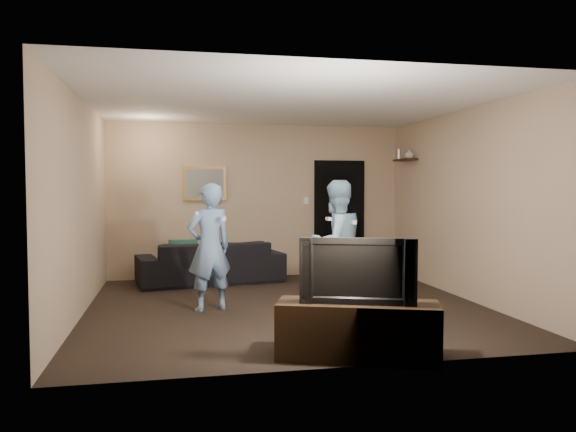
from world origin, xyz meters
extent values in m
plane|color=black|center=(0.00, 0.00, 0.00)|extent=(5.00, 5.00, 0.00)
cube|color=silver|center=(0.00, 0.00, 2.60)|extent=(5.00, 5.00, 0.04)
cube|color=tan|center=(0.00, 2.50, 1.30)|extent=(5.00, 0.04, 2.60)
cube|color=tan|center=(0.00, -2.50, 1.30)|extent=(5.00, 0.04, 2.60)
cube|color=tan|center=(-2.50, 0.00, 1.30)|extent=(0.04, 5.00, 2.60)
cube|color=tan|center=(2.50, 0.00, 1.30)|extent=(0.04, 5.00, 2.60)
imported|color=black|center=(-0.84, 1.98, 0.33)|extent=(2.41, 1.28, 0.67)
cube|color=#174737|center=(-1.27, 1.98, 0.48)|extent=(0.46, 0.17, 0.45)
cube|color=olive|center=(-0.90, 2.48, 1.60)|extent=(0.72, 0.05, 0.57)
cube|color=slate|center=(-0.90, 2.45, 1.60)|extent=(0.62, 0.01, 0.47)
cube|color=black|center=(1.45, 2.47, 1.00)|extent=(0.90, 0.06, 2.00)
cube|color=silver|center=(0.85, 2.48, 1.30)|extent=(0.08, 0.02, 0.12)
cube|color=black|center=(2.39, 1.80, 1.99)|extent=(0.20, 0.60, 0.03)
imported|color=silver|center=(2.39, 1.63, 2.08)|extent=(0.18, 0.18, 0.15)
cylinder|color=silver|center=(2.39, 2.06, 2.09)|extent=(0.06, 0.06, 0.18)
cube|color=black|center=(0.19, -2.28, 0.25)|extent=(1.51, 0.92, 0.51)
imported|color=black|center=(0.19, -2.28, 0.80)|extent=(1.01, 0.47, 0.59)
imported|color=#729AC6|center=(-0.99, -0.05, 0.79)|extent=(0.67, 0.55, 1.58)
cube|color=white|center=(-1.15, -0.27, 1.23)|extent=(0.04, 0.14, 0.04)
cube|color=white|center=(-0.83, -0.27, 1.16)|extent=(0.05, 0.09, 0.05)
imported|color=#94C0D8|center=(0.60, -0.20, 0.81)|extent=(0.95, 0.85, 1.62)
cube|color=white|center=(0.44, -0.42, 1.15)|extent=(0.04, 0.14, 0.04)
cube|color=white|center=(0.76, -0.42, 1.10)|extent=(0.05, 0.09, 0.05)
camera|label=1|loc=(-1.42, -7.02, 1.54)|focal=35.00mm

